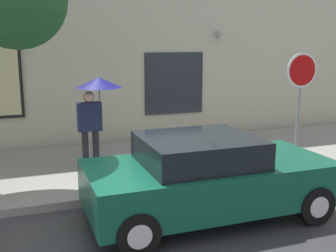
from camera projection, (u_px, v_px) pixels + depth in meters
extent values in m
plane|color=#333338|center=(139.00, 224.00, 6.72)|extent=(60.00, 60.00, 0.00)
cube|color=gray|center=(102.00, 168.00, 9.47)|extent=(20.00, 4.00, 0.15)
cube|color=beige|center=(80.00, 19.00, 11.07)|extent=(20.00, 0.40, 7.00)
cube|color=#262B33|center=(174.00, 83.00, 12.12)|extent=(1.80, 0.04, 1.80)
cone|color=#99999E|center=(220.00, 35.00, 12.18)|extent=(0.22, 0.24, 0.24)
cube|color=#0F4C38|center=(209.00, 182.00, 6.92)|extent=(4.08, 1.86, 0.70)
cube|color=black|center=(198.00, 150.00, 6.73)|extent=(1.84, 1.64, 0.44)
cylinder|color=black|center=(258.00, 174.00, 8.26)|extent=(0.64, 0.22, 0.64)
cylinder|color=silver|center=(258.00, 174.00, 8.26)|extent=(0.35, 0.24, 0.35)
cylinder|color=black|center=(315.00, 205.00, 6.69)|extent=(0.64, 0.22, 0.64)
cylinder|color=silver|center=(315.00, 205.00, 6.69)|extent=(0.35, 0.24, 0.35)
cylinder|color=black|center=(111.00, 192.00, 7.26)|extent=(0.64, 0.22, 0.64)
cylinder|color=silver|center=(111.00, 192.00, 7.26)|extent=(0.35, 0.24, 0.35)
cylinder|color=black|center=(138.00, 234.00, 5.69)|extent=(0.64, 0.22, 0.64)
cylinder|color=silver|center=(138.00, 234.00, 5.69)|extent=(0.35, 0.24, 0.35)
cylinder|color=black|center=(86.00, 151.00, 8.96)|extent=(0.14, 0.14, 0.87)
cylinder|color=black|center=(96.00, 150.00, 9.04)|extent=(0.14, 0.14, 0.87)
cube|color=#191E38|center=(89.00, 117.00, 8.85)|extent=(0.51, 0.22, 0.62)
sphere|color=tan|center=(89.00, 97.00, 8.76)|extent=(0.24, 0.24, 0.24)
cylinder|color=#4C4C51|center=(100.00, 105.00, 8.87)|extent=(0.02, 0.02, 0.90)
cone|color=navy|center=(99.00, 82.00, 8.78)|extent=(0.97, 0.97, 0.22)
cylinder|color=gray|center=(298.00, 111.00, 9.18)|extent=(0.07, 0.07, 2.50)
cylinder|color=white|center=(302.00, 70.00, 8.96)|extent=(0.76, 0.02, 0.76)
cylinder|color=red|center=(302.00, 70.00, 8.95)|extent=(0.66, 0.02, 0.66)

